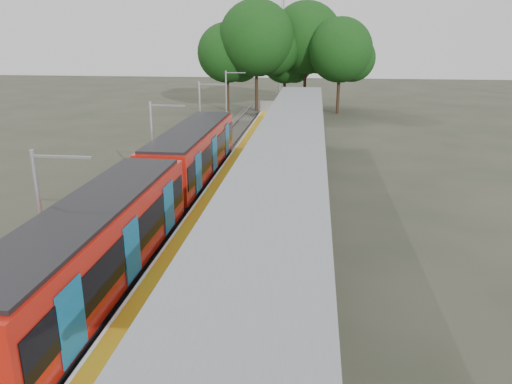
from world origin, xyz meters
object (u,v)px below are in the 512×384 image
bench_mid (297,235)px  bench_far (303,127)px  train (157,188)px  info_pillar_far (289,140)px  litter_bin (297,169)px

bench_mid → bench_far: (-0.38, 23.03, 0.04)m
train → bench_mid: train is taller
info_pillar_far → litter_bin: (0.79, -6.92, -0.24)m
bench_mid → bench_far: bench_far is taller
bench_mid → info_pillar_far: 16.90m
train → bench_far: (6.35, 19.35, -0.47)m
bench_mid → bench_far: size_ratio=0.93×
bench_far → info_pillar_far: info_pillar_far is taller
bench_mid → info_pillar_far: bearing=76.1°
train → bench_mid: (6.73, -3.69, -0.51)m
train → bench_far: size_ratio=16.50×
bench_far → bench_mid: bearing=-64.1°
litter_bin → info_pillar_far: bearing=96.5°
bench_mid → litter_bin: 9.94m
train → bench_mid: size_ratio=17.68×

